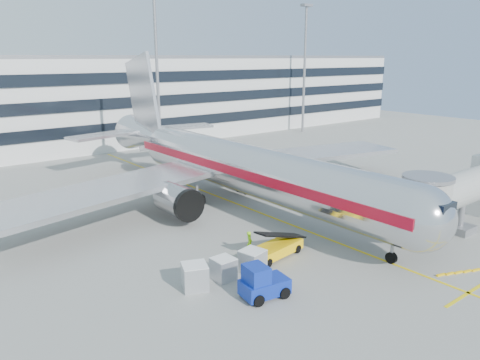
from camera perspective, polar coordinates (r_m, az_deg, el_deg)
ground at (r=42.71m, az=8.95°, el=-6.45°), size 180.00×180.00×0.00m
lead_in_line at (r=49.56m, az=0.42°, el=-3.23°), size 0.25×70.00×0.01m
stop_bar at (r=35.71m, az=26.07°, el=-12.27°), size 6.00×0.25×0.01m
main_jet at (r=49.73m, az=-0.82°, el=1.89°), size 50.95×48.70×16.06m
jet_bridge at (r=47.22m, az=26.56°, el=-0.86°), size 17.80×4.50×7.00m
terminal at (r=89.92m, az=-19.44°, el=9.16°), size 150.00×24.25×15.60m
light_mast_centre at (r=78.27m, az=-10.14°, el=14.24°), size 2.40×1.20×25.45m
light_mast_east at (r=99.22m, az=7.91°, el=14.40°), size 2.40×1.20×25.45m
belt_loader at (r=37.38m, az=4.33°, el=-8.29°), size 5.36×2.49×2.51m
baggage_tug at (r=31.30m, az=2.70°, el=-12.45°), size 3.36×2.41×2.34m
cargo_container_left at (r=32.57m, az=-5.53°, el=-11.63°), size 2.17×2.17×1.77m
cargo_container_right at (r=33.76m, az=-2.02°, el=-10.74°), size 1.51×1.51×1.58m
cargo_container_front at (r=34.76m, az=1.52°, el=-9.85°), size 1.89×1.89×1.69m
ramp_worker at (r=37.44m, az=1.17°, el=-7.73°), size 0.85×0.86×2.01m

